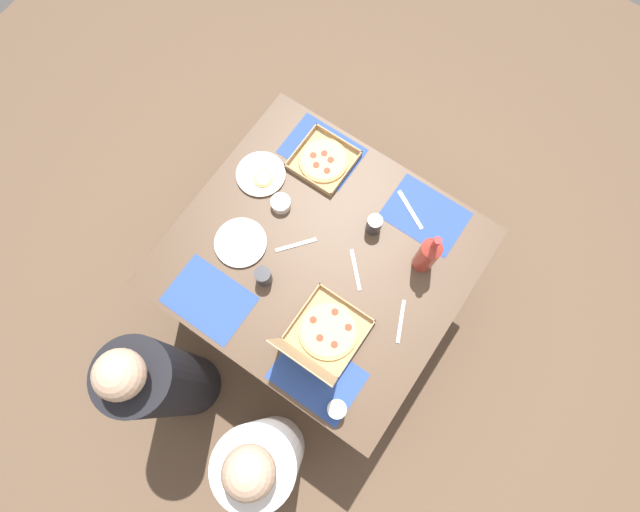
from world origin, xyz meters
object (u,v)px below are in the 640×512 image
diner_left_seat (265,457)px  soda_bottle (428,254)px  pizza_box_edge_far (323,160)px  plate_far_left (261,175)px  pizza_box_center (323,337)px  cup_red (337,409)px  cup_clear_left (374,224)px  plate_near_right (241,243)px  diner_right_seat (165,381)px  condiment_bowl (281,203)px  cup_dark (263,276)px

diner_left_seat → soda_bottle: bearing=-95.6°
pizza_box_edge_far → plate_far_left: pizza_box_edge_far is taller
pizza_box_center → cup_red: (-0.21, 0.21, -0.00)m
cup_clear_left → pizza_box_edge_far: bearing=-21.8°
pizza_box_edge_far → pizza_box_center: size_ratio=0.77×
soda_bottle → cup_clear_left: (0.27, -0.01, -0.08)m
plate_near_right → diner_right_seat: diner_right_seat is taller
pizza_box_edge_far → cup_red: bearing=127.1°
pizza_box_edge_far → condiment_bowl: 0.30m
pizza_box_center → cup_dark: size_ratio=3.46×
cup_red → condiment_bowl: 0.93m
pizza_box_edge_far → condiment_bowl: (0.03, 0.30, 0.01)m
pizza_box_center → plate_far_left: (0.67, -0.46, -0.04)m
plate_near_right → diner_right_seat: bearing=93.4°
soda_bottle → condiment_bowl: 0.70m
plate_near_right → soda_bottle: bearing=-151.9°
pizza_box_edge_far → diner_right_seat: diner_right_seat is taller
pizza_box_edge_far → pizza_box_center: 0.83m
pizza_box_edge_far → condiment_bowl: size_ratio=2.91×
plate_far_left → diner_right_seat: size_ratio=0.20×
diner_right_seat → pizza_box_edge_far: bearing=-91.6°
cup_dark → cup_clear_left: 0.54m
diner_left_seat → cup_dark: bearing=-55.4°
plate_near_right → cup_red: 0.83m
pizza_box_center → plate_near_right: (0.55, -0.14, -0.04)m
plate_near_right → cup_clear_left: size_ratio=2.25×
diner_left_seat → diner_right_seat: size_ratio=0.99×
pizza_box_edge_far → plate_near_right: 0.55m
pizza_box_center → condiment_bowl: size_ratio=3.77×
cup_red → diner_right_seat: size_ratio=0.08×
soda_bottle → plate_far_left: bearing=4.2°
soda_bottle → cup_clear_left: bearing=-2.9°
pizza_box_center → cup_red: size_ratio=3.59×
plate_near_right → condiment_bowl: bearing=-99.5°
plate_far_left → plate_near_right: 0.34m
diner_left_seat → cup_red: bearing=-112.0°
pizza_box_center → soda_bottle: bearing=-108.3°
plate_far_left → cup_red: (-0.88, 0.67, 0.04)m
plate_near_right → cup_clear_left: cup_clear_left is taller
soda_bottle → cup_dark: bearing=40.6°
diner_right_seat → cup_clear_left: bearing=-110.7°
cup_red → diner_right_seat: diner_right_seat is taller
cup_dark → cup_clear_left: cup_clear_left is taller
cup_clear_left → condiment_bowl: cup_clear_left is taller
soda_bottle → condiment_bowl: soda_bottle is taller
plate_far_left → cup_clear_left: (-0.58, -0.08, 0.04)m
pizza_box_edge_far → plate_far_left: (0.20, 0.23, -0.00)m
soda_bottle → pizza_box_edge_far: bearing=-14.3°
pizza_box_edge_far → diner_left_seat: diner_left_seat is taller
pizza_box_edge_far → cup_clear_left: bearing=158.2°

